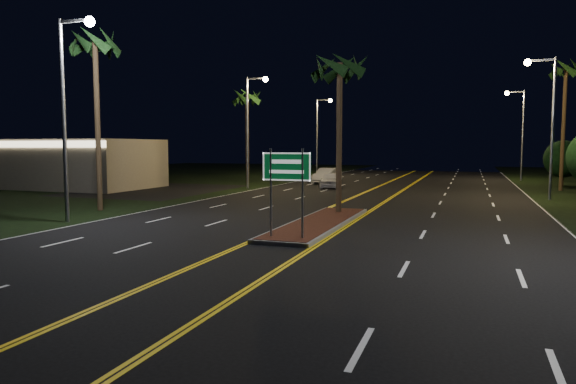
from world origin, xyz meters
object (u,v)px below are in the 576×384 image
at_px(streetlight_left_mid, 252,119).
at_px(streetlight_right_mid, 547,111).
at_px(palm_left_near, 95,45).
at_px(streetlight_left_near, 70,96).
at_px(commercial_building, 65,163).
at_px(streetlight_left_far, 320,128).
at_px(shrub_far, 563,159).
at_px(median_island, 319,223).
at_px(palm_left_far, 247,98).
at_px(palm_median, 340,67).
at_px(car_far, 327,175).
at_px(highway_sign, 287,175).
at_px(car_near, 331,179).
at_px(palm_right_far, 566,71).
at_px(streetlight_right_far, 519,124).

distance_m(streetlight_left_mid, streetlight_right_mid, 21.32).
bearing_deg(palm_left_near, streetlight_left_near, -64.74).
xyz_separation_m(commercial_building, streetlight_left_far, (15.39, 24.01, 3.65)).
xyz_separation_m(palm_left_near, shrub_far, (26.30, 28.00, -6.34)).
bearing_deg(commercial_building, median_island, -26.55).
distance_m(streetlight_left_near, streetlight_right_mid, 27.83).
distance_m(median_island, palm_left_far, 25.76).
distance_m(commercial_building, palm_left_near, 19.25).
bearing_deg(palm_left_far, median_island, -58.64).
distance_m(streetlight_right_mid, palm_median, 15.73).
xyz_separation_m(palm_left_far, car_far, (6.40, 3.74, -6.92)).
bearing_deg(car_far, palm_left_far, -144.33).
relative_size(streetlight_right_mid, car_far, 1.81).
height_order(streetlight_right_mid, palm_median, streetlight_right_mid).
xyz_separation_m(median_island, palm_median, (0.00, 3.50, 7.19)).
bearing_deg(highway_sign, median_island, 90.00).
height_order(median_island, highway_sign, highway_sign).
xyz_separation_m(commercial_building, streetlight_right_mid, (36.61, 2.01, 3.65)).
distance_m(palm_left_far, shrub_far, 28.30).
height_order(streetlight_left_far, palm_left_near, palm_left_near).
xyz_separation_m(streetlight_left_mid, streetlight_left_far, (0.00, 20.00, 0.00)).
height_order(streetlight_left_far, streetlight_right_mid, same).
bearing_deg(streetlight_left_mid, highway_sign, -63.41).
xyz_separation_m(commercial_building, car_near, (21.30, 6.75, -1.24)).
relative_size(commercial_building, streetlight_right_mid, 1.67).
bearing_deg(highway_sign, palm_left_far, 116.92).
distance_m(streetlight_left_near, palm_left_far, 24.19).
distance_m(commercial_building, streetlight_left_far, 28.75).
bearing_deg(palm_right_far, streetlight_right_far, 100.33).
xyz_separation_m(streetlight_right_far, palm_median, (-10.61, -31.50, 1.62)).
distance_m(streetlight_right_mid, car_far, 20.18).
bearing_deg(streetlight_left_near, palm_right_far, 48.00).
xyz_separation_m(commercial_building, streetlight_left_mid, (15.39, 4.01, 3.65)).
bearing_deg(shrub_far, streetlight_left_far, 161.86).
bearing_deg(palm_left_far, car_near, -8.87).
height_order(shrub_far, car_near, shrub_far).
bearing_deg(palm_left_near, palm_median, 11.31).
bearing_deg(commercial_building, streetlight_left_mid, 14.61).
relative_size(streetlight_right_far, car_far, 1.81).
xyz_separation_m(palm_left_far, palm_right_far, (25.60, 2.00, 1.40)).
bearing_deg(streetlight_right_mid, palm_left_far, 165.63).
height_order(streetlight_left_near, car_far, streetlight_left_near).
xyz_separation_m(median_island, streetlight_left_far, (-10.61, 37.00, 5.57)).
bearing_deg(car_far, streetlight_left_near, -93.23).
xyz_separation_m(streetlight_right_far, palm_left_near, (-23.11, -34.00, 3.02)).
relative_size(commercial_building, streetlight_left_mid, 1.67).
bearing_deg(palm_median, shrub_far, 61.58).
height_order(streetlight_left_mid, palm_left_far, streetlight_left_mid).
xyz_separation_m(palm_right_far, shrub_far, (1.00, 6.00, -6.81)).
distance_m(streetlight_left_far, palm_left_far, 16.28).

